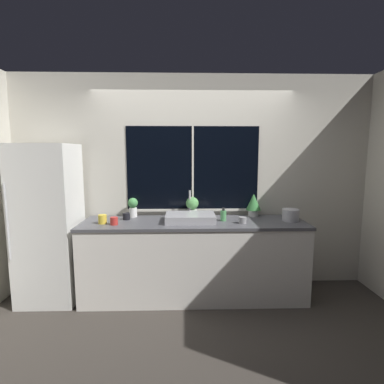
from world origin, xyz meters
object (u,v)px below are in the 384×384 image
Objects in this scene: potted_plant_right at (253,204)px; mug_grey at (243,220)px; sink at (190,218)px; mug_red at (114,221)px; mug_black at (126,216)px; refrigerator at (49,224)px; potted_plant_center at (192,206)px; soap_bottle at (223,215)px; potted_plant_left at (133,206)px; kettle at (291,215)px; mug_yellow at (103,219)px.

potted_plant_right reaches higher than mug_grey.
sink reaches higher than mug_red.
mug_grey is at bearing -9.70° from mug_black.
refrigerator is 0.79m from mug_red.
potted_plant_center is 1.58× the size of soap_bottle.
mug_black is (0.09, 0.25, -0.00)m from mug_red.
refrigerator is 7.57× the size of potted_plant_left.
potted_plant_left is 2.73× the size of mug_grey.
soap_bottle is at bearing 7.07° from mug_red.
mug_grey is 0.45× the size of kettle.
sink is (1.64, 0.02, 0.06)m from refrigerator.
potted_plant_right is 1.59m from mug_black.
kettle is at bearing -8.15° from potted_plant_left.
mug_red is at bearing -110.11° from mug_black.
mug_yellow is 2.20m from kettle.
potted_plant_center is 0.44m from soap_bottle.
mug_red is (-1.67, -0.40, -0.12)m from potted_plant_right.
potted_plant_center reaches higher than mug_grey.
sink is at bearing 4.63° from mug_yellow.
potted_plant_right is at bearing -0.00° from potted_plant_left.
potted_plant_center reaches higher than kettle.
kettle reaches higher than mug_red.
sink is at bearing 168.53° from mug_grey.
sink is at bearing -96.80° from potted_plant_center.
mug_grey is at bearing -34.32° from potted_plant_center.
potted_plant_center is at bearing 145.68° from soap_bottle.
potted_plant_right is at bearing 6.53° from refrigerator.
potted_plant_left is at bearing 69.98° from mug_black.
mug_black is at bearing 69.89° from mug_red.
kettle is (2.83, 0.01, 0.09)m from refrigerator.
mug_yellow is at bearing -130.05° from potted_plant_left.
potted_plant_center is (0.75, 0.00, 0.00)m from potted_plant_left.
mug_red is 0.44× the size of kettle.
potted_plant_center is at bearing 166.77° from kettle.
sink is 2.31× the size of potted_plant_center.
soap_bottle is 1.78× the size of mug_grey.
mug_grey is at bearing -1.42° from mug_yellow.
kettle reaches higher than mug_yellow.
mug_yellow is (-1.81, -0.35, -0.11)m from potted_plant_right.
potted_plant_left is at bearing 49.95° from mug_yellow.
soap_bottle is at bearing 178.16° from kettle.
sink is 2.38× the size of potted_plant_left.
soap_bottle is 0.80m from kettle.
potted_plant_center is at bearing 24.29° from mug_red.
mug_black is 1.97m from kettle.
kettle is at bearing -3.52° from mug_black.
potted_plant_center reaches higher than mug_black.
refrigerator is 1.70m from potted_plant_center.
potted_plant_right is at bearing 30.73° from soap_bottle.
refrigerator is 2.84m from kettle.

